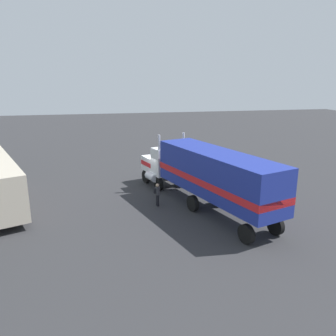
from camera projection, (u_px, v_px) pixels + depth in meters
ground_plane at (160, 185)px, 28.01m from camera, size 120.00×120.00×0.00m
lane_stripe_near at (224, 207)px, 23.35m from camera, size 4.29×1.29×0.01m
lane_stripe_mid at (255, 197)px, 25.24m from camera, size 4.22×1.56×0.01m
semi_truck at (206, 172)px, 22.59m from camera, size 14.24×6.67×4.50m
person_bystander at (157, 194)px, 23.33m from camera, size 0.34×0.46×1.63m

